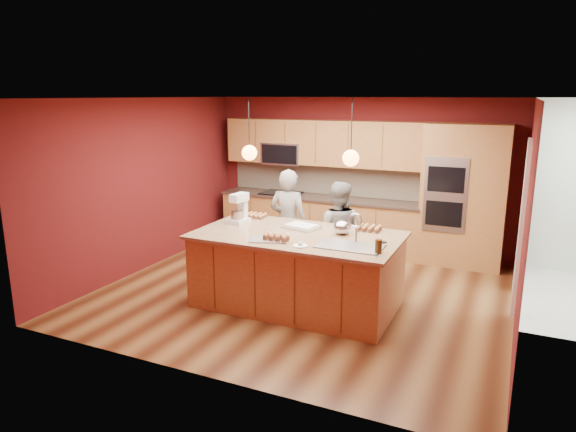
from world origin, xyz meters
The scene contains 24 objects.
floor centered at (0.00, 0.00, 0.00)m, with size 5.50×5.50×0.00m, color #44210F.
ceiling centered at (0.00, 0.00, 2.70)m, with size 5.50×5.50×0.00m, color white.
wall_back centered at (0.00, 2.50, 1.35)m, with size 5.50×5.50×0.00m, color #531112.
wall_front centered at (0.00, -2.50, 1.35)m, with size 5.50×5.50×0.00m, color #531112.
wall_left centered at (-2.75, 0.00, 1.35)m, with size 5.00×5.00×0.00m, color #531112.
wall_right centered at (2.75, 0.00, 1.35)m, with size 5.00×5.00×0.00m, color #531112.
cabinet_run centered at (-0.68, 2.25, 0.98)m, with size 3.74×0.64×2.30m.
oven_column centered at (1.85, 2.19, 1.15)m, with size 1.30×0.62×2.30m.
doorway_trim centered at (2.73, 0.80, 1.05)m, with size 0.08×1.11×2.20m, color white, non-canonical shape.
pendant_left centered at (-0.61, -0.45, 2.00)m, with size 0.20×0.20×0.80m.
pendant_right centered at (0.78, -0.45, 2.00)m, with size 0.20×0.20×0.80m.
island centered at (0.10, -0.45, 0.50)m, with size 2.66×1.49×1.36m.
person_left centered at (-0.50, 0.55, 0.83)m, with size 0.61×0.40×1.66m, color black.
person_right centered at (0.29, 0.55, 0.76)m, with size 0.74×0.58×1.53m, color gray.
stand_mixer centered at (-0.90, -0.26, 1.16)m, with size 0.25×0.33×0.42m.
sheet_cake centered at (0.01, -0.15, 1.00)m, with size 0.53×0.45×0.05m.
cooling_rack centered at (-0.13, -0.88, 0.99)m, with size 0.42×0.30×0.02m, color #A8AAAF.
mixing_bowl centered at (0.62, -0.23, 1.07)m, with size 0.22×0.22×0.19m, color silver.
plate centered at (0.34, -0.96, 0.99)m, with size 0.18×0.18×0.01m, color white.
tumbler centered at (1.26, -0.83, 1.06)m, with size 0.08×0.08×0.16m, color #3E2A0F.
phone centered at (1.17, -0.38, 0.98)m, with size 0.13×0.07×0.01m, color black.
cupcakes_left centered at (-0.83, 0.12, 1.01)m, with size 0.30×0.22×0.07m, color #C58046, non-canonical shape.
cupcakes_rack centered at (-0.02, -0.88, 1.03)m, with size 0.34×0.17×0.08m, color #C58046, non-canonical shape.
cupcakes_right centered at (0.88, 0.09, 1.02)m, with size 0.33×0.25×0.07m, color #C58046, non-canonical shape.
Camera 1 is at (2.65, -6.35, 2.74)m, focal length 32.00 mm.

